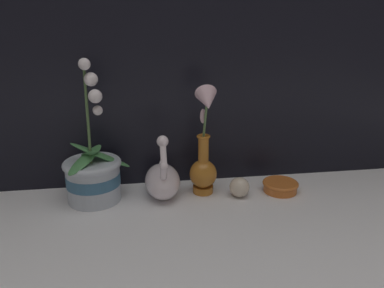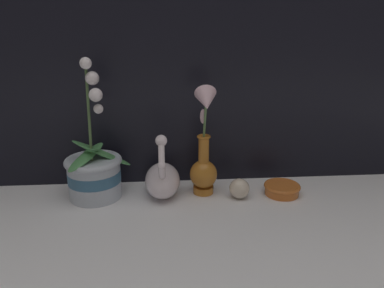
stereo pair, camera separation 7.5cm
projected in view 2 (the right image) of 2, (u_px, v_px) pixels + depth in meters
The scene contains 6 objects.
ground_plane at pixel (190, 210), 1.08m from camera, with size 2.80×2.80×0.00m, color white.
orchid_potted_plant at pixel (94, 171), 1.14m from camera, with size 0.20×0.21×0.43m.
swan_figurine at pixel (162, 178), 1.16m from camera, with size 0.11×0.21×0.21m.
blue_vase at pixel (204, 157), 1.14m from camera, with size 0.09×0.14×0.35m.
glass_sphere at pixel (239, 188), 1.15m from camera, with size 0.06×0.06×0.06m.
amber_dish at pixel (282, 188), 1.17m from camera, with size 0.11×0.11×0.03m.
Camera 2 is at (-0.07, -0.96, 0.53)m, focal length 35.00 mm.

